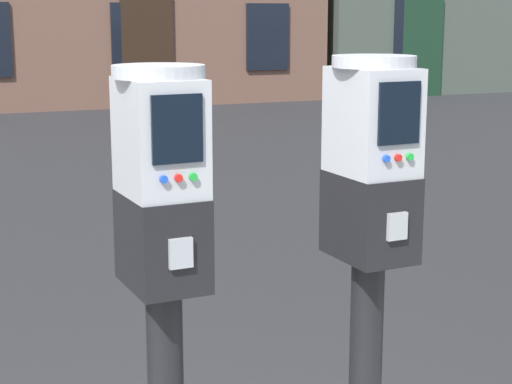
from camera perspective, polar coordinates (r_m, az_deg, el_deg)
name	(u,v)px	position (r m, az deg, el deg)	size (l,w,h in m)	color
parking_meter_near_kerb	(163,260)	(2.07, -6.25, -4.54)	(0.23, 0.26, 1.50)	black
parking_meter_twin_adjacent	(369,234)	(2.28, 7.60, -2.80)	(0.23, 0.26, 1.51)	black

